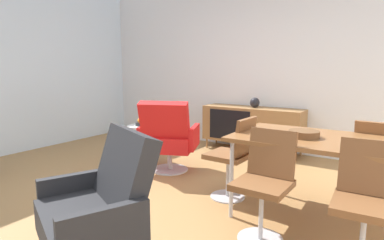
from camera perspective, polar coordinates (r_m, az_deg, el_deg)
ground_plane at (r=3.37m, az=-4.43°, el=-14.12°), size 8.32×8.32×0.00m
wall_back at (r=5.39m, az=12.67°, el=9.69°), size 6.80×0.12×2.80m
sideboard at (r=5.21m, az=10.65°, el=-0.84°), size 1.60×0.45×0.72m
vase_cobalt at (r=5.15m, az=11.12°, el=3.07°), size 0.15×0.15×0.16m
dining_table at (r=2.98m, az=23.17°, el=-3.90°), size 1.60×0.90×0.74m
wooden_bowl_on_table at (r=2.95m, az=19.34°, el=-2.34°), size 0.26×0.26×0.06m
dining_chair_back_right at (r=3.54m, az=30.08°, el=-6.21°), size 0.43×0.45×0.86m
dining_chair_near_window at (r=3.29m, az=7.42°, el=-6.11°), size 0.44×0.41×0.86m
dining_chair_front_left at (r=2.60m, az=12.92°, el=-10.46°), size 0.41×0.44×0.86m
dining_chair_front_right at (r=2.47m, az=28.60°, el=-12.46°), size 0.42×0.44×0.86m
lounge_chair_red at (r=4.12m, az=-4.27°, el=-2.96°), size 0.86×0.84×0.95m
armchair_black_shell at (r=2.19m, az=-16.11°, el=-14.53°), size 0.86×0.84×0.95m
side_table_round at (r=4.69m, az=-8.76°, el=-3.35°), size 0.44×0.44×0.52m
fruit_bowl at (r=4.65m, az=-8.86°, el=-0.44°), size 0.20×0.20×0.11m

